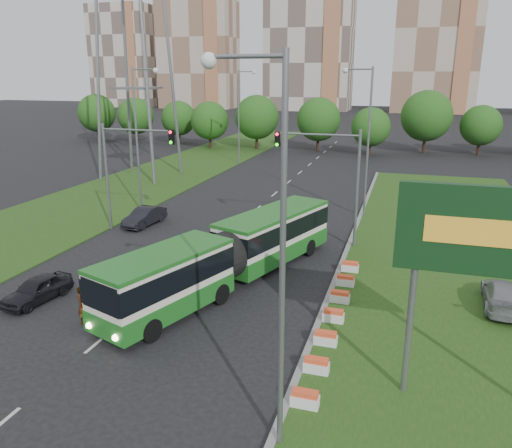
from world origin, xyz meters
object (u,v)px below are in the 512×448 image
(traffic_mast_median, at_px, (334,169))
(pedestrian, at_px, (83,305))
(articulated_bus, at_px, (227,253))
(car_left_near, at_px, (37,289))
(car_median, at_px, (503,295))
(car_left_far, at_px, (145,217))
(billboard, at_px, (491,242))
(traffic_mast_left, at_px, (125,161))
(shopping_trolley, at_px, (111,324))

(traffic_mast_median, relative_size, pedestrian, 4.42)
(articulated_bus, bearing_deg, traffic_mast_median, 79.86)
(car_left_near, bearing_deg, pedestrian, -10.49)
(car_median, bearing_deg, car_left_far, -14.55)
(car_left_far, xyz_separation_m, car_median, (24.54, -8.02, 0.11))
(billboard, bearing_deg, car_median, 74.84)
(traffic_mast_median, xyz_separation_m, car_left_near, (-13.22, -13.39, -4.69))
(car_left_far, xyz_separation_m, pedestrian, (5.26, -15.26, 0.20))
(car_left_near, xyz_separation_m, car_left_far, (-1.53, 13.97, 0.04))
(traffic_mast_left, height_order, car_left_near, traffic_mast_left)
(articulated_bus, distance_m, car_left_near, 10.11)
(traffic_mast_median, height_order, car_median, traffic_mast_median)
(car_left_far, height_order, shopping_trolley, car_left_far)
(billboard, distance_m, traffic_mast_median, 17.68)
(car_median, bearing_deg, traffic_mast_left, -10.91)
(shopping_trolley, bearing_deg, car_left_near, 139.93)
(traffic_mast_left, distance_m, pedestrian, 15.46)
(billboard, relative_size, car_median, 1.75)
(traffic_mast_median, xyz_separation_m, car_left_far, (-14.75, 0.59, -4.65))
(traffic_mast_left, xyz_separation_m, car_left_far, (0.41, 1.59, -4.65))
(billboard, xyz_separation_m, articulated_bus, (-12.09, 7.82, -4.41))
(car_left_far, bearing_deg, car_median, -12.52)
(car_left_near, relative_size, pedestrian, 2.15)
(billboard, bearing_deg, articulated_bus, 147.08)
(billboard, xyz_separation_m, shopping_trolley, (-15.33, 1.09, -5.89))
(billboard, height_order, traffic_mast_median, same)
(pedestrian, bearing_deg, shopping_trolley, -105.91)
(car_left_far, distance_m, shopping_trolley, 16.96)
(billboard, relative_size, traffic_mast_median, 1.00)
(car_median, bearing_deg, traffic_mast_median, -33.65)
(car_left_near, distance_m, shopping_trolley, 5.59)
(traffic_mast_left, distance_m, shopping_trolley, 16.51)
(traffic_mast_left, height_order, articulated_bus, traffic_mast_left)
(billboard, relative_size, articulated_bus, 0.46)
(shopping_trolley, bearing_deg, car_left_far, 89.78)
(billboard, bearing_deg, pedestrian, 175.53)
(billboard, bearing_deg, shopping_trolley, 175.92)
(pedestrian, bearing_deg, car_left_far, 11.22)
(car_median, bearing_deg, car_left_near, 18.05)
(car_median, bearing_deg, billboard, 78.38)
(car_left_near, distance_m, car_median, 23.77)
(billboard, distance_m, shopping_trolley, 16.46)
(pedestrian, bearing_deg, billboard, -102.28)
(car_median, xyz_separation_m, pedestrian, (-19.28, -7.25, 0.09))
(car_median, xyz_separation_m, shopping_trolley, (-17.65, -7.48, -0.54))
(pedestrian, bearing_deg, car_left_near, 63.09)
(traffic_mast_left, relative_size, car_left_near, 2.06)
(shopping_trolley, bearing_deg, pedestrian, 147.70)
(car_left_near, height_order, shopping_trolley, car_left_near)
(car_left_near, relative_size, car_median, 0.85)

